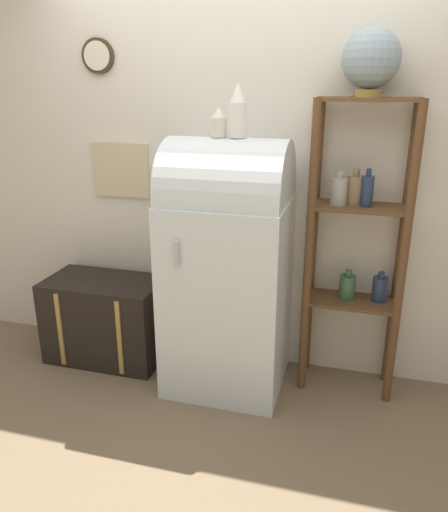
{
  "coord_description": "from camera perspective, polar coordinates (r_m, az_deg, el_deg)",
  "views": [
    {
      "loc": [
        0.73,
        -2.51,
        1.86
      ],
      "look_at": [
        -0.02,
        0.23,
        0.86
      ],
      "focal_mm": 35.0,
      "sensor_mm": 36.0,
      "label": 1
    }
  ],
  "objects": [
    {
      "name": "wall_back",
      "position": [
        3.21,
        2.0,
        10.27
      ],
      "size": [
        7.0,
        0.09,
        2.7
      ],
      "color": "silver",
      "rests_on": "ground_plane"
    },
    {
      "name": "suitcase_trunk",
      "position": [
        3.6,
        -13.34,
        -7.02
      ],
      "size": [
        0.79,
        0.46,
        0.58
      ],
      "color": "black",
      "rests_on": "ground_plane"
    },
    {
      "name": "refrigerator",
      "position": [
        3.02,
        0.42,
        -0.87
      ],
      "size": [
        0.71,
        0.68,
        1.56
      ],
      "color": "silver",
      "rests_on": "ground_plane"
    },
    {
      "name": "ground_plane",
      "position": [
        3.21,
        -0.71,
        -16.0
      ],
      "size": [
        12.0,
        12.0,
        0.0
      ],
      "primitive_type": "plane",
      "color": "#7A664C"
    },
    {
      "name": "vase_left",
      "position": [
        2.86,
        -0.6,
        14.93
      ],
      "size": [
        0.09,
        0.09,
        0.16
      ],
      "color": "silver",
      "rests_on": "refrigerator"
    },
    {
      "name": "vase_center",
      "position": [
        2.82,
        1.59,
        16.09
      ],
      "size": [
        0.1,
        0.1,
        0.29
      ],
      "color": "white",
      "rests_on": "refrigerator"
    },
    {
      "name": "globe",
      "position": [
        2.92,
        16.47,
        20.78
      ],
      "size": [
        0.31,
        0.31,
        0.35
      ],
      "color": "#AD8942",
      "rests_on": "shelf_unit"
    },
    {
      "name": "shelf_unit",
      "position": [
        3.03,
        14.91,
        2.04
      ],
      "size": [
        0.57,
        0.29,
        1.78
      ],
      "color": "brown",
      "rests_on": "ground_plane"
    }
  ]
}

